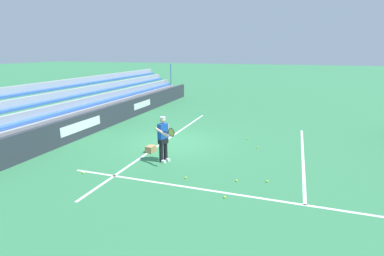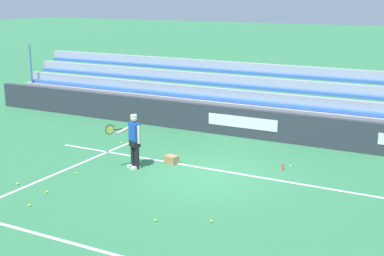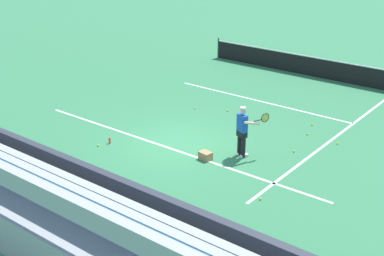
% 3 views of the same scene
% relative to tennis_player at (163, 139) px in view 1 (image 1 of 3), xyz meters
% --- Properties ---
extents(ground_plane, '(160.00, 160.00, 0.00)m').
position_rel_tennis_player_xyz_m(ground_plane, '(-2.31, -0.51, -0.89)').
color(ground_plane, '#337A4C').
extents(court_baseline_white, '(12.00, 0.10, 0.01)m').
position_rel_tennis_player_xyz_m(court_baseline_white, '(-2.31, -1.01, -0.89)').
color(court_baseline_white, white).
rests_on(court_baseline_white, ground).
extents(court_sideline_white, '(0.10, 12.00, 0.01)m').
position_rel_tennis_player_xyz_m(court_sideline_white, '(1.80, 3.49, -0.89)').
color(court_sideline_white, white).
rests_on(court_sideline_white, ground).
extents(court_service_line_white, '(8.22, 0.10, 0.01)m').
position_rel_tennis_player_xyz_m(court_service_line_white, '(-2.31, 4.99, -0.89)').
color(court_service_line_white, white).
rests_on(court_service_line_white, ground).
extents(back_wall_sponsor_board, '(26.29, 0.25, 1.10)m').
position_rel_tennis_player_xyz_m(back_wall_sponsor_board, '(-2.32, -5.07, -0.34)').
color(back_wall_sponsor_board, '#2D333D').
rests_on(back_wall_sponsor_board, ground).
extents(bleacher_stand, '(24.98, 2.40, 2.95)m').
position_rel_tennis_player_xyz_m(bleacher_stand, '(-2.31, -6.89, -0.17)').
color(bleacher_stand, '#9EA3A8').
rests_on(bleacher_stand, ground).
extents(tennis_player, '(0.86, 0.91, 1.71)m').
position_rel_tennis_player_xyz_m(tennis_player, '(0.00, 0.00, 0.00)').
color(tennis_player, black).
rests_on(tennis_player, ground).
extents(ball_box_cardboard, '(0.44, 0.36, 0.26)m').
position_rel_tennis_player_xyz_m(ball_box_cardboard, '(-0.80, -0.95, -0.76)').
color(ball_box_cardboard, '#A87F51').
rests_on(ball_box_cardboard, ground).
extents(tennis_ball_on_baseline, '(0.07, 0.07, 0.07)m').
position_rel_tennis_player_xyz_m(tennis_ball_on_baseline, '(-2.73, 3.15, -0.86)').
color(tennis_ball_on_baseline, '#CCE533').
rests_on(tennis_ball_on_baseline, ground).
extents(tennis_ball_toward_net, '(0.07, 0.07, 0.07)m').
position_rel_tennis_player_xyz_m(tennis_ball_toward_net, '(-3.94, 2.55, -0.86)').
color(tennis_ball_toward_net, '#CCE533').
rests_on(tennis_ball_toward_net, ground).
extents(tennis_ball_by_box, '(0.07, 0.07, 0.07)m').
position_rel_tennis_player_xyz_m(tennis_ball_by_box, '(-4.31, -2.40, -0.86)').
color(tennis_ball_by_box, '#CCE533').
rests_on(tennis_ball_by_box, ground).
extents(tennis_ball_far_left, '(0.07, 0.07, 0.07)m').
position_rel_tennis_player_xyz_m(tennis_ball_far_left, '(1.98, -2.10, -0.86)').
color(tennis_ball_far_left, '#CCE533').
rests_on(tennis_ball_far_left, ground).
extents(tennis_ball_far_right, '(0.07, 0.07, 0.07)m').
position_rel_tennis_player_xyz_m(tennis_ball_far_right, '(0.91, 2.94, -0.86)').
color(tennis_ball_far_right, '#CCE533').
rests_on(tennis_ball_far_right, ground).
extents(tennis_ball_near_player, '(0.07, 0.07, 0.07)m').
position_rel_tennis_player_xyz_m(tennis_ball_near_player, '(0.64, 3.87, -0.86)').
color(tennis_ball_near_player, '#CCE533').
rests_on(tennis_ball_near_player, ground).
extents(tennis_ball_midcourt, '(0.07, 0.07, 0.07)m').
position_rel_tennis_player_xyz_m(tennis_ball_midcourt, '(2.12, 2.83, -0.86)').
color(tennis_ball_midcourt, '#CCE533').
rests_on(tennis_ball_midcourt, ground).
extents(tennis_ball_stray_back, '(0.07, 0.07, 0.07)m').
position_rel_tennis_player_xyz_m(tennis_ball_stray_back, '(1.23, 1.33, -0.86)').
color(tennis_ball_stray_back, '#CCE533').
rests_on(tennis_ball_stray_back, ground).
extents(water_bottle, '(0.07, 0.07, 0.22)m').
position_rel_tennis_player_xyz_m(water_bottle, '(-4.19, -1.98, -0.78)').
color(water_bottle, '#EA4C33').
rests_on(water_bottle, ground).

